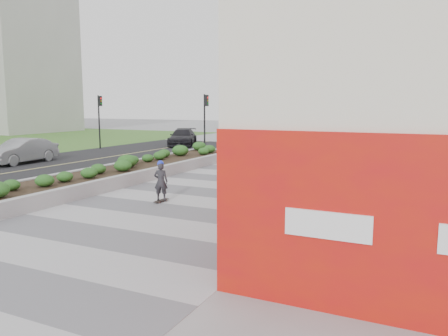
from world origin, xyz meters
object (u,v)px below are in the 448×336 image
at_px(planter, 135,168).
at_px(car_dark, 183,137).
at_px(car_silver, 22,151).
at_px(traffic_signal_near, 205,115).
at_px(traffic_signal_far, 100,114).
at_px(skateboarder, 161,181).

bearing_deg(planter, car_dark, 112.95).
bearing_deg(car_dark, car_silver, -122.91).
relative_size(planter, traffic_signal_near, 4.29).
relative_size(planter, car_silver, 4.04).
xyz_separation_m(traffic_signal_far, skateboarder, (15.29, -14.24, -2.00)).
bearing_deg(car_silver, car_dark, 75.88).
xyz_separation_m(traffic_signal_near, skateboarder, (6.09, -14.74, -2.00)).
bearing_deg(traffic_signal_near, planter, -80.65).
distance_m(car_silver, car_dark, 14.23).
bearing_deg(skateboarder, traffic_signal_near, 112.64).
height_order(traffic_signal_near, car_silver, traffic_signal_near).
xyz_separation_m(planter, traffic_signal_near, (-1.73, 10.50, 2.34)).
bearing_deg(traffic_signal_near, car_silver, -127.58).
height_order(planter, traffic_signal_near, traffic_signal_near).
height_order(traffic_signal_near, traffic_signal_far, same).
distance_m(skateboarder, car_silver, 14.38).
xyz_separation_m(planter, traffic_signal_far, (-10.93, 10.00, 2.34)).
bearing_deg(skateboarder, traffic_signal_far, 137.23).
bearing_deg(car_silver, traffic_signal_near, 49.11).
relative_size(traffic_signal_near, car_dark, 0.86).
height_order(skateboarder, car_silver, skateboarder).
distance_m(skateboarder, car_dark, 22.02).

